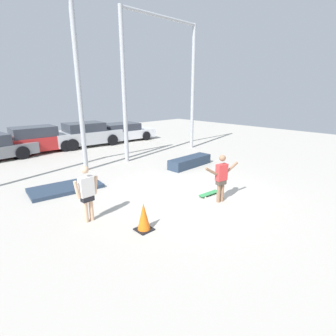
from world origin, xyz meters
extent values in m
plane|color=#B2ADA3|center=(0.00, 0.00, 0.00)|extent=(36.00, 36.00, 0.00)
cylinder|color=#8C664C|center=(0.25, -0.97, 0.35)|extent=(0.11, 0.11, 0.71)
cylinder|color=#8C664C|center=(0.40, -1.00, 0.35)|extent=(0.11, 0.11, 0.71)
cube|color=#4C4238|center=(0.32, -0.99, 0.65)|extent=(0.33, 0.23, 0.16)
cube|color=#DB3838|center=(0.32, -0.99, 0.96)|extent=(0.39, 0.25, 0.51)
sphere|color=#8C664C|center=(0.32, -0.99, 1.41)|extent=(0.20, 0.20, 0.20)
cylinder|color=#8C664C|center=(-0.09, -0.90, 1.06)|extent=(0.46, 0.17, 0.31)
cylinder|color=#8C664C|center=(0.74, -1.07, 1.06)|extent=(0.46, 0.17, 0.31)
cube|color=#338C4C|center=(0.49, -0.43, 0.07)|extent=(0.85, 0.28, 0.01)
cylinder|color=silver|center=(0.79, -0.35, 0.03)|extent=(0.06, 0.04, 0.05)
cylinder|color=silver|center=(0.77, -0.56, 0.03)|extent=(0.06, 0.04, 0.05)
cylinder|color=silver|center=(0.22, -0.30, 0.03)|extent=(0.06, 0.04, 0.05)
cylinder|color=silver|center=(0.20, -0.52, 0.03)|extent=(0.06, 0.04, 0.05)
cube|color=#28384C|center=(2.65, 2.36, 0.22)|extent=(2.34, 0.75, 0.43)
cube|color=#28384C|center=(-2.75, 3.37, 0.06)|extent=(2.50, 1.51, 0.13)
cylinder|color=#A5A8AD|center=(-1.09, 5.12, 3.44)|extent=(0.20, 0.20, 6.87)
cylinder|color=#A5A8AD|center=(1.09, 5.12, 3.44)|extent=(0.20, 0.20, 6.87)
cylinder|color=#A5A8AD|center=(5.87, 5.12, 3.44)|extent=(0.20, 0.20, 6.87)
cylinder|color=#A5A8AD|center=(3.48, 5.12, 6.79)|extent=(4.79, 0.16, 0.16)
cylinder|color=black|center=(-2.68, 10.83, 0.34)|extent=(0.69, 0.29, 0.67)
cylinder|color=black|center=(-2.51, 9.13, 0.34)|extent=(0.69, 0.29, 0.67)
cube|color=red|center=(-1.37, 10.23, 0.55)|extent=(4.11, 1.83, 0.73)
cube|color=#2D333D|center=(-1.53, 10.23, 1.19)|extent=(2.29, 1.62, 0.55)
cylinder|color=black|center=(-0.08, 10.98, 0.33)|extent=(0.67, 0.25, 0.66)
cylinder|color=black|center=(-0.16, 9.36, 0.33)|extent=(0.67, 0.25, 0.66)
cylinder|color=black|center=(-2.59, 11.09, 0.33)|extent=(0.67, 0.25, 0.66)
cylinder|color=black|center=(-2.66, 9.48, 0.33)|extent=(0.67, 0.25, 0.66)
cube|color=#B7BABF|center=(1.54, 10.05, 0.57)|extent=(4.25, 2.13, 0.75)
cube|color=#2D333D|center=(1.38, 10.07, 1.20)|extent=(2.39, 1.83, 0.53)
cylinder|color=black|center=(2.89, 10.82, 0.35)|extent=(0.71, 0.28, 0.69)
cylinder|color=black|center=(2.74, 9.08, 0.35)|extent=(0.71, 0.28, 0.69)
cylinder|color=black|center=(0.34, 11.03, 0.35)|extent=(0.71, 0.28, 0.69)
cylinder|color=black|center=(0.20, 9.29, 0.35)|extent=(0.71, 0.28, 0.69)
cube|color=white|center=(4.20, 10.01, 0.46)|extent=(4.41, 2.13, 0.58)
cube|color=#2D333D|center=(4.03, 10.02, 0.98)|extent=(2.48, 1.84, 0.46)
cylinder|color=black|center=(5.59, 10.80, 0.31)|extent=(0.63, 0.26, 0.62)
cylinder|color=black|center=(5.46, 9.03, 0.31)|extent=(0.63, 0.26, 0.62)
cylinder|color=black|center=(2.94, 10.99, 0.31)|extent=(0.63, 0.26, 0.62)
cylinder|color=black|center=(2.81, 9.22, 0.31)|extent=(0.63, 0.26, 0.62)
cylinder|color=#DBAD89|center=(-3.18, 0.66, 0.36)|extent=(0.11, 0.11, 0.72)
cylinder|color=#DBAD89|center=(-3.34, 0.66, 0.36)|extent=(0.11, 0.11, 0.72)
cube|color=black|center=(-3.26, 0.66, 0.66)|extent=(0.32, 0.18, 0.16)
cube|color=silver|center=(-3.26, 0.66, 0.98)|extent=(0.38, 0.19, 0.52)
sphere|color=#DBAD89|center=(-3.26, 0.66, 1.43)|extent=(0.20, 0.20, 0.20)
cylinder|color=#DBAD89|center=(-3.00, 0.66, 0.96)|extent=(0.15, 0.09, 0.48)
cylinder|color=#DBAD89|center=(-3.52, 0.65, 0.96)|extent=(0.15, 0.09, 0.48)
cube|color=black|center=(-2.50, -0.72, 0.01)|extent=(0.40, 0.40, 0.03)
cone|color=orange|center=(-2.50, -0.72, 0.38)|extent=(0.32, 0.32, 0.70)
camera|label=1|loc=(-6.10, -5.36, 3.32)|focal=28.00mm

